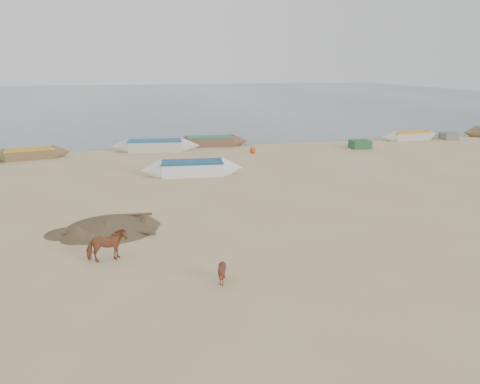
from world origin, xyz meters
name	(u,v)px	position (x,y,z in m)	size (l,w,h in m)	color
ground	(264,246)	(0.00, 0.00, 0.00)	(140.00, 140.00, 0.00)	tan
sea	(153,97)	(0.00, 82.00, 0.01)	(160.00, 160.00, 0.00)	slate
cow_adult	(107,246)	(-5.61, -0.12, 0.56)	(0.61, 1.33, 1.13)	brown
calf_front	(222,272)	(-2.13, -2.69, 0.40)	(0.65, 0.73, 0.81)	#57241B
near_canoe	(192,168)	(-1.14, 11.92, 0.44)	(6.21, 1.45, 0.88)	white
debris_pile	(111,222)	(-5.59, 3.26, 0.26)	(3.82, 3.82, 0.52)	brown
waterline_canoes	(226,143)	(2.78, 20.89, 0.41)	(58.09, 4.45, 0.89)	brown
beach_clutter	(248,146)	(4.21, 19.42, 0.30)	(45.10, 4.02, 0.64)	#2E672F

